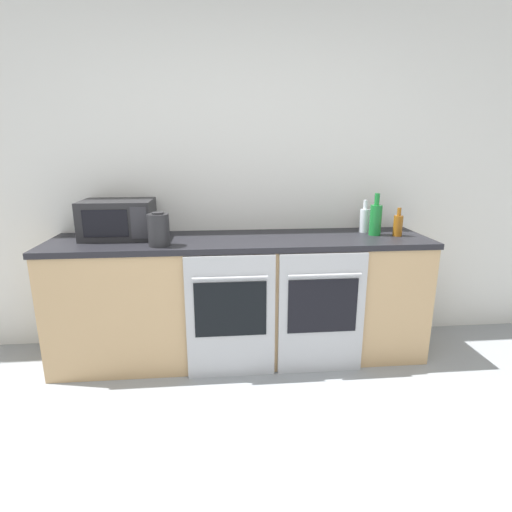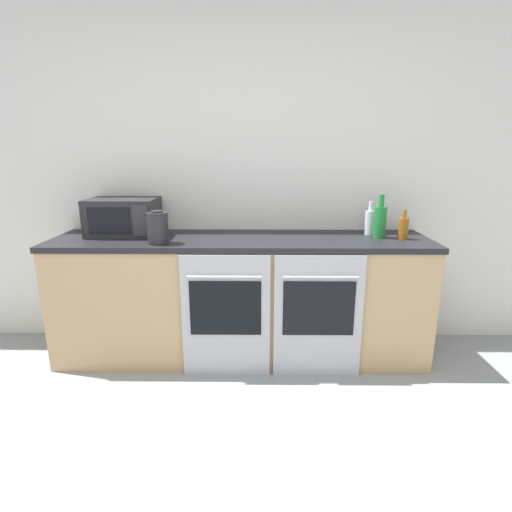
% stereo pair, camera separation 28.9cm
% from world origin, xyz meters
% --- Properties ---
extents(wall_back, '(10.00, 0.06, 2.60)m').
position_xyz_m(wall_back, '(0.00, 2.27, 1.30)').
color(wall_back, silver).
rests_on(wall_back, ground_plane).
extents(counter_back, '(2.70, 0.63, 0.91)m').
position_xyz_m(counter_back, '(0.00, 1.93, 0.45)').
color(counter_back, tan).
rests_on(counter_back, ground_plane).
extents(oven_left, '(0.59, 0.06, 0.86)m').
position_xyz_m(oven_left, '(-0.09, 1.61, 0.44)').
color(oven_left, '#A8AAAF').
rests_on(oven_left, ground_plane).
extents(oven_right, '(0.59, 0.06, 0.86)m').
position_xyz_m(oven_right, '(0.53, 1.61, 0.44)').
color(oven_right, '#A8AAAF').
rests_on(oven_right, ground_plane).
extents(microwave, '(0.49, 0.35, 0.27)m').
position_xyz_m(microwave, '(-0.87, 2.03, 1.04)').
color(microwave, '#232326').
rests_on(microwave, counter_back).
extents(bottle_green, '(0.09, 0.09, 0.31)m').
position_xyz_m(bottle_green, '(0.99, 1.95, 1.03)').
color(bottle_green, '#19722D').
rests_on(bottle_green, counter_back).
extents(bottle_clear, '(0.07, 0.07, 0.25)m').
position_xyz_m(bottle_clear, '(0.95, 2.06, 1.00)').
color(bottle_clear, silver).
rests_on(bottle_clear, counter_back).
extents(bottle_amber, '(0.07, 0.07, 0.21)m').
position_xyz_m(bottle_amber, '(1.15, 1.90, 0.99)').
color(bottle_amber, '#8C5114').
rests_on(bottle_amber, counter_back).
extents(kettle, '(0.14, 0.14, 0.22)m').
position_xyz_m(kettle, '(-0.55, 1.75, 1.01)').
color(kettle, '#232326').
rests_on(kettle, counter_back).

